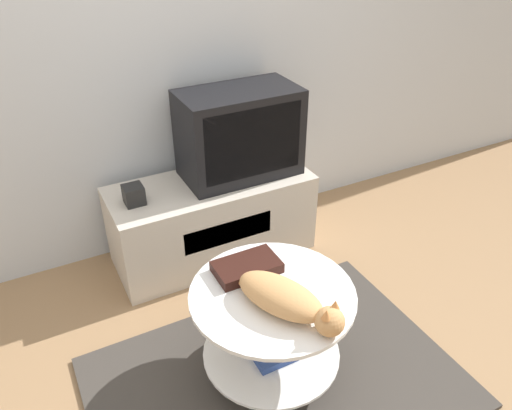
{
  "coord_description": "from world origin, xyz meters",
  "views": [
    {
      "loc": [
        -0.76,
        -1.26,
        1.88
      ],
      "look_at": [
        0.16,
        0.51,
        0.62
      ],
      "focal_mm": 35.0,
      "sensor_mm": 36.0,
      "label": 1
    }
  ],
  "objects_px": {
    "dvd_box": "(247,267)",
    "speaker": "(134,195)",
    "cat": "(286,299)",
    "tv": "(239,133)"
  },
  "relations": [
    {
      "from": "tv",
      "to": "speaker",
      "type": "height_order",
      "value": "tv"
    },
    {
      "from": "speaker",
      "to": "cat",
      "type": "relative_size",
      "value": 0.18
    },
    {
      "from": "dvd_box",
      "to": "speaker",
      "type": "bearing_deg",
      "value": 108.97
    },
    {
      "from": "speaker",
      "to": "tv",
      "type": "bearing_deg",
      "value": 3.98
    },
    {
      "from": "dvd_box",
      "to": "cat",
      "type": "xyz_separation_m",
      "value": [
        0.03,
        -0.28,
        0.03
      ]
    },
    {
      "from": "tv",
      "to": "cat",
      "type": "distance_m",
      "value": 1.17
    },
    {
      "from": "tv",
      "to": "cat",
      "type": "xyz_separation_m",
      "value": [
        -0.34,
        -1.1,
        -0.18
      ]
    },
    {
      "from": "speaker",
      "to": "cat",
      "type": "bearing_deg",
      "value": -74.32
    },
    {
      "from": "dvd_box",
      "to": "cat",
      "type": "distance_m",
      "value": 0.28
    },
    {
      "from": "speaker",
      "to": "cat",
      "type": "height_order",
      "value": "cat"
    }
  ]
}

